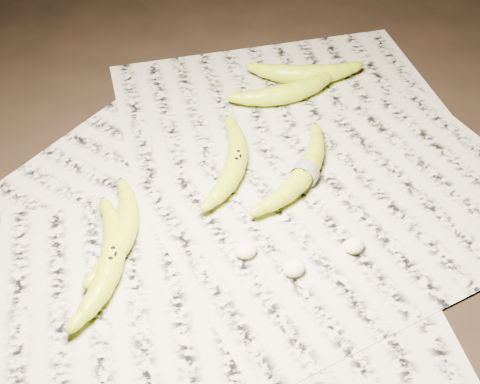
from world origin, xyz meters
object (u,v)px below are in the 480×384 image
banana_center (236,161)px  banana_upper_b (305,73)px  banana_left_a (111,259)px  banana_taped (305,172)px  banana_left_b (125,230)px  banana_upper_a (291,91)px

banana_center → banana_upper_b: bearing=-18.3°
banana_left_a → banana_taped: same height
banana_left_a → banana_center: size_ratio=1.05×
banana_left_b → banana_center: bearing=-40.2°
banana_upper_a → banana_upper_b: 0.06m
banana_left_a → banana_upper_a: banana_upper_a is taller
banana_upper_a → banana_center: bearing=-140.7°
banana_left_a → banana_upper_b: size_ratio=1.11×
banana_center → banana_taped: size_ratio=0.92×
banana_left_b → banana_taped: size_ratio=0.85×
banana_center → banana_upper_b: banana_upper_b is taller
banana_taped → banana_upper_a: bearing=31.2°
banana_left_b → banana_upper_b: size_ratio=0.97×
banana_upper_a → banana_taped: bearing=-110.8°
banana_taped → banana_left_b: bearing=143.3°
banana_center → banana_taped: 0.11m
banana_taped → banana_upper_b: banana_upper_b is taller
banana_center → banana_taped: (0.07, -0.08, -0.00)m
banana_left_b → banana_upper_a: 0.41m
banana_taped → banana_upper_b: 0.26m
banana_upper_b → banana_left_b: bearing=-126.5°
banana_taped → banana_upper_a: banana_upper_a is taller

